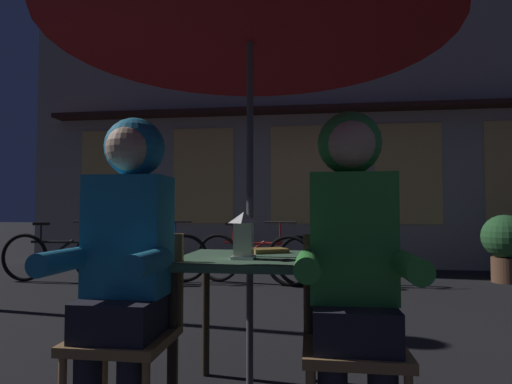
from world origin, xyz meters
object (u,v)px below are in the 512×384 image
(chair_left, at_px, (131,321))
(person_right_hooded, at_px, (352,243))
(bicycle_third, at_px, (252,258))
(patio_umbrella, at_px, (250,8))
(bicycle_second, at_px, (146,257))
(bicycle_fourth, at_px, (339,259))
(book, at_px, (268,250))
(lantern, at_px, (244,234))
(bicycle_nearest, at_px, (60,256))
(chair_right, at_px, (352,329))
(cafe_table, at_px, (250,276))
(person_left_hooded, at_px, (126,241))
(potted_plant, at_px, (505,242))

(chair_left, height_order, person_right_hooded, person_right_hooded)
(person_right_hooded, relative_size, bicycle_third, 0.85)
(patio_umbrella, xyz_separation_m, bicycle_second, (-1.90, 3.30, -1.71))
(bicycle_fourth, xyz_separation_m, book, (-0.61, -3.20, 0.41))
(bicycle_second, xyz_separation_m, bicycle_fourth, (2.59, 0.11, 0.00))
(lantern, relative_size, book, 1.16)
(bicycle_nearest, xyz_separation_m, book, (3.18, -3.03, 0.41))
(patio_umbrella, distance_m, bicycle_fourth, 3.88)
(bicycle_second, bearing_deg, bicycle_third, 4.01)
(bicycle_fourth, bearing_deg, chair_right, -93.15)
(patio_umbrella, xyz_separation_m, bicycle_third, (-0.46, 3.40, -1.71))
(person_right_hooded, relative_size, bicycle_nearest, 0.83)
(bicycle_second, bearing_deg, patio_umbrella, -60.07)
(bicycle_second, bearing_deg, bicycle_nearest, -176.91)
(bicycle_nearest, bearing_deg, chair_right, -45.14)
(cafe_table, height_order, book, book)
(cafe_table, height_order, chair_left, chair_left)
(bicycle_third, distance_m, bicycle_fourth, 1.15)
(bicycle_second, bearing_deg, chair_right, -57.03)
(person_right_hooded, bearing_deg, bicycle_third, 103.77)
(bicycle_third, bearing_deg, bicycle_second, -175.99)
(chair_right, height_order, bicycle_nearest, chair_right)
(chair_left, bearing_deg, chair_right, 0.00)
(chair_left, height_order, bicycle_fourth, chair_left)
(person_left_hooded, distance_m, bicycle_nearest, 4.53)
(chair_left, distance_m, bicycle_second, 3.94)
(person_left_hooded, bearing_deg, person_right_hooded, 0.00)
(chair_left, distance_m, chair_right, 0.96)
(chair_right, bearing_deg, bicycle_fourth, 86.85)
(chair_right, relative_size, bicycle_nearest, 0.52)
(bicycle_fourth, bearing_deg, patio_umbrella, -101.41)
(chair_right, bearing_deg, patio_umbrella, 142.45)
(chair_left, relative_size, bicycle_second, 0.52)
(book, bearing_deg, chair_left, -160.38)
(bicycle_fourth, bearing_deg, chair_left, -107.18)
(bicycle_second, bearing_deg, chair_left, -68.84)
(chair_right, relative_size, book, 4.35)
(patio_umbrella, distance_m, chair_right, 1.68)
(chair_left, height_order, book, chair_left)
(bicycle_third, relative_size, bicycle_fourth, 1.00)
(person_right_hooded, height_order, bicycle_fourth, person_right_hooded)
(chair_right, relative_size, bicycle_third, 0.53)
(bicycle_fourth, distance_m, potted_plant, 2.33)
(chair_left, bearing_deg, bicycle_nearest, 126.08)
(chair_right, bearing_deg, person_right_hooded, -90.00)
(bicycle_third, height_order, potted_plant, potted_plant)
(bicycle_fourth, bearing_deg, person_right_hooded, -93.10)
(bicycle_fourth, bearing_deg, bicycle_second, -177.59)
(cafe_table, xyz_separation_m, chair_left, (-0.48, -0.37, -0.15))
(bicycle_nearest, distance_m, bicycle_second, 1.21)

